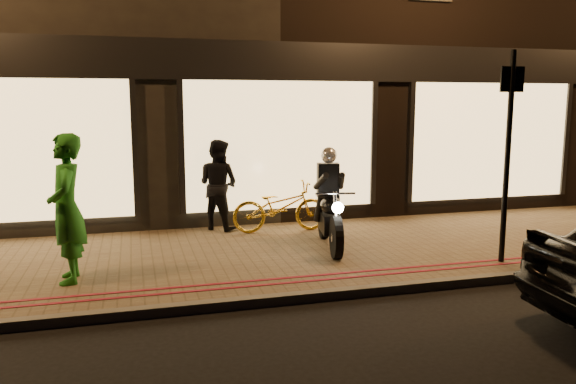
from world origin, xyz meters
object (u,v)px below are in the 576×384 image
object	(u,v)px
motorcycle	(329,209)
sign_post	(508,146)
bicycle_gold	(280,207)
person_green	(67,209)

from	to	relation	value
motorcycle	sign_post	xyz separation A→B (m)	(2.14, -1.45, 1.06)
motorcycle	bicycle_gold	world-z (taller)	motorcycle
motorcycle	person_green	world-z (taller)	person_green
sign_post	person_green	world-z (taller)	sign_post
motorcycle	sign_post	world-z (taller)	sign_post
sign_post	bicycle_gold	size ratio (longest dim) A/B	1.75
bicycle_gold	person_green	distance (m)	3.92
bicycle_gold	sign_post	bearing A→B (deg)	-134.12
person_green	bicycle_gold	bearing A→B (deg)	116.81
motorcycle	sign_post	distance (m)	2.79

